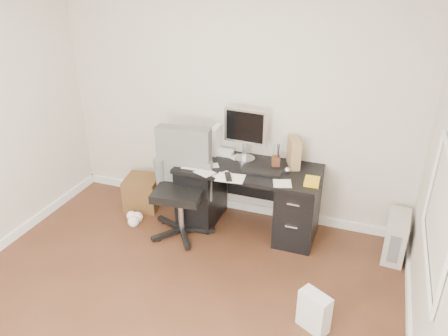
# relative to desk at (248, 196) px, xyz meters

# --- Properties ---
(ground) EXTENTS (4.00, 4.00, 0.00)m
(ground) POSITION_rel_desk_xyz_m (-0.30, -1.65, -0.40)
(ground) COLOR #432515
(ground) RESTS_ON ground
(room_shell) EXTENTS (4.02, 4.02, 2.71)m
(room_shell) POSITION_rel_desk_xyz_m (-0.27, -1.62, 1.26)
(room_shell) COLOR silver
(room_shell) RESTS_ON ground
(desk) EXTENTS (1.50, 0.70, 0.75)m
(desk) POSITION_rel_desk_xyz_m (0.00, 0.00, 0.00)
(desk) COLOR black
(desk) RESTS_ON ground
(loose_papers) EXTENTS (1.10, 0.60, 0.00)m
(loose_papers) POSITION_rel_desk_xyz_m (-0.20, -0.05, 0.35)
(loose_papers) COLOR white
(loose_papers) RESTS_ON desk
(lcd_monitor) EXTENTS (0.48, 0.30, 0.59)m
(lcd_monitor) POSITION_rel_desk_xyz_m (-0.10, 0.17, 0.64)
(lcd_monitor) COLOR silver
(lcd_monitor) RESTS_ON desk
(keyboard) EXTENTS (0.42, 0.18, 0.02)m
(keyboard) POSITION_rel_desk_xyz_m (0.16, -0.08, 0.36)
(keyboard) COLOR black
(keyboard) RESTS_ON desk
(computer_mouse) EXTENTS (0.07, 0.07, 0.07)m
(computer_mouse) POSITION_rel_desk_xyz_m (0.41, 0.00, 0.38)
(computer_mouse) COLOR silver
(computer_mouse) RESTS_ON desk
(travel_mug) EXTENTS (0.08, 0.08, 0.19)m
(travel_mug) POSITION_rel_desk_xyz_m (-0.69, -0.06, 0.44)
(travel_mug) COLOR navy
(travel_mug) RESTS_ON desk
(white_binder) EXTENTS (0.14, 0.28, 0.31)m
(white_binder) POSITION_rel_desk_xyz_m (-0.46, 0.25, 0.51)
(white_binder) COLOR white
(white_binder) RESTS_ON desk
(magazine_file) EXTENTS (0.22, 0.29, 0.31)m
(magazine_file) POSITION_rel_desk_xyz_m (0.43, 0.19, 0.50)
(magazine_file) COLOR #9D7F4C
(magazine_file) RESTS_ON desk
(pen_cup) EXTENTS (0.13, 0.13, 0.25)m
(pen_cup) POSITION_rel_desk_xyz_m (0.25, 0.14, 0.48)
(pen_cup) COLOR #562B18
(pen_cup) RESTS_ON desk
(yellow_book) EXTENTS (0.17, 0.21, 0.03)m
(yellow_book) POSITION_rel_desk_xyz_m (0.69, -0.13, 0.37)
(yellow_book) COLOR yellow
(yellow_book) RESTS_ON desk
(paper_remote) EXTENTS (0.30, 0.25, 0.02)m
(paper_remote) POSITION_rel_desk_xyz_m (-0.10, -0.30, 0.36)
(paper_remote) COLOR white
(paper_remote) RESTS_ON desk
(office_chair) EXTENTS (0.73, 0.73, 1.17)m
(office_chair) POSITION_rel_desk_xyz_m (-0.65, -0.35, 0.18)
(office_chair) COLOR #515451
(office_chair) RESTS_ON ground
(pc_tower) EXTENTS (0.23, 0.47, 0.45)m
(pc_tower) POSITION_rel_desk_xyz_m (1.55, 0.02, -0.17)
(pc_tower) COLOR #ABA59A
(pc_tower) RESTS_ON ground
(shopping_bag) EXTENTS (0.31, 0.29, 0.35)m
(shopping_bag) POSITION_rel_desk_xyz_m (0.94, -1.23, -0.22)
(shopping_bag) COLOR white
(shopping_bag) RESTS_ON ground
(wicker_basket) EXTENTS (0.45, 0.45, 0.39)m
(wicker_basket) POSITION_rel_desk_xyz_m (-1.32, -0.00, -0.21)
(wicker_basket) COLOR #503218
(wicker_basket) RESTS_ON ground
(desk_printer) EXTENTS (0.39, 0.36, 0.18)m
(desk_printer) POSITION_rel_desk_xyz_m (-0.74, 0.13, -0.31)
(desk_printer) COLOR slate
(desk_printer) RESTS_ON ground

